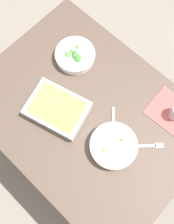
{
  "coord_description": "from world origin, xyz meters",
  "views": [
    {
      "loc": [
        -0.29,
        0.3,
        2.05
      ],
      "look_at": [
        0.0,
        0.0,
        0.74
      ],
      "focal_mm": 41.49,
      "sensor_mm": 36.0,
      "label": 1
    }
  ],
  "objects_px": {
    "spoon_by_stew": "(113,128)",
    "baking_dish": "(57,109)",
    "fork_on_table": "(149,146)",
    "stew_bowl": "(113,146)",
    "broccoli_bowl": "(75,55)"
  },
  "relations": [
    {
      "from": "spoon_by_stew",
      "to": "fork_on_table",
      "type": "height_order",
      "value": "spoon_by_stew"
    },
    {
      "from": "spoon_by_stew",
      "to": "baking_dish",
      "type": "bearing_deg",
      "value": 25.66
    },
    {
      "from": "stew_bowl",
      "to": "baking_dish",
      "type": "bearing_deg",
      "value": 9.53
    },
    {
      "from": "broccoli_bowl",
      "to": "baking_dish",
      "type": "relative_size",
      "value": 0.65
    },
    {
      "from": "spoon_by_stew",
      "to": "fork_on_table",
      "type": "distance_m",
      "value": 0.2
    },
    {
      "from": "broccoli_bowl",
      "to": "baking_dish",
      "type": "bearing_deg",
      "value": 118.08
    },
    {
      "from": "fork_on_table",
      "to": "baking_dish",
      "type": "bearing_deg",
      "value": 21.71
    },
    {
      "from": "fork_on_table",
      "to": "broccoli_bowl",
      "type": "bearing_deg",
      "value": -9.37
    },
    {
      "from": "broccoli_bowl",
      "to": "fork_on_table",
      "type": "bearing_deg",
      "value": 170.63
    },
    {
      "from": "spoon_by_stew",
      "to": "fork_on_table",
      "type": "bearing_deg",
      "value": -164.25
    },
    {
      "from": "stew_bowl",
      "to": "spoon_by_stew",
      "type": "distance_m",
      "value": 0.1
    },
    {
      "from": "baking_dish",
      "to": "spoon_by_stew",
      "type": "bearing_deg",
      "value": -154.34
    },
    {
      "from": "stew_bowl",
      "to": "baking_dish",
      "type": "xyz_separation_m",
      "value": [
        0.34,
        0.06,
        0.0
      ]
    },
    {
      "from": "broccoli_bowl",
      "to": "fork_on_table",
      "type": "xyz_separation_m",
      "value": [
        -0.62,
        0.1,
        -0.03
      ]
    },
    {
      "from": "stew_bowl",
      "to": "fork_on_table",
      "type": "relative_size",
      "value": 1.73
    }
  ]
}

